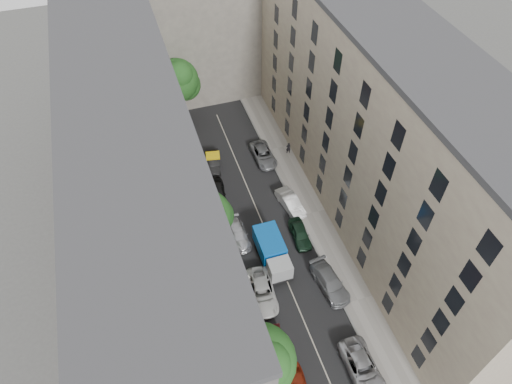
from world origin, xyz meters
name	(u,v)px	position (x,y,z in m)	size (l,w,h in m)	color
ground	(264,226)	(0.00, 0.00, 0.00)	(120.00, 120.00, 0.00)	#4C4C49
road_surface	(264,226)	(0.00, 0.00, 0.01)	(8.00, 44.00, 0.02)	black
sidewalk_left	(213,239)	(-5.50, 0.00, 0.07)	(3.00, 44.00, 0.15)	gray
sidewalk_right	(312,213)	(5.50, 0.00, 0.07)	(3.00, 44.00, 0.15)	gray
building_left	(142,185)	(-11.00, 0.00, 10.00)	(8.00, 44.00, 20.00)	#464441
building_right	(375,133)	(11.00, 0.00, 10.00)	(8.00, 44.00, 20.00)	#B4A98C
building_endcap	(197,23)	(0.00, 28.00, 9.00)	(18.00, 12.00, 18.00)	gray
tarp_truck	(272,252)	(-0.60, -4.34, 1.47)	(2.36, 5.76, 2.66)	black
car_left_1	(275,350)	(-3.53, -13.40, 0.74)	(1.57, 4.51, 1.49)	#490E13
car_left_2	(262,292)	(-2.80, -7.80, 0.74)	(2.45, 5.31, 1.47)	silver
car_left_3	(238,234)	(-3.03, -0.67, 0.65)	(1.82, 4.48, 1.30)	silver
car_left_4	(217,193)	(-3.60, 5.40, 0.76)	(1.78, 4.43, 1.51)	black
car_left_5	(213,162)	(-2.80, 10.38, 0.68)	(1.44, 4.13, 1.36)	black
car_right_0	(362,368)	(2.83, -17.00, 0.74)	(2.45, 5.31, 1.48)	#B5B5BA
car_right_1	(330,282)	(3.60, -8.80, 0.74)	(2.08, 5.13, 1.49)	slate
car_right_2	(300,234)	(3.04, -2.60, 0.69)	(1.62, 4.04, 1.38)	black
car_right_3	(290,203)	(3.60, 1.62, 0.74)	(1.56, 4.48, 1.48)	silver
car_right_4	(263,155)	(3.22, 9.80, 0.68)	(2.27, 4.91, 1.37)	slate
tree_near	(261,363)	(-5.75, -16.23, 6.53)	(5.56, 5.32, 9.47)	#382619
tree_mid	(208,217)	(-5.93, -0.97, 4.90)	(5.15, 4.86, 7.35)	#382619
tree_far	(178,82)	(-4.50, 19.16, 6.52)	(5.44, 5.19, 9.43)	#382619
lamp_post	(248,290)	(-4.50, -9.02, 3.91)	(0.36, 0.36, 6.06)	#1B602E
pedestrian	(288,148)	(6.40, 9.74, 0.93)	(0.57, 0.38, 1.57)	black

